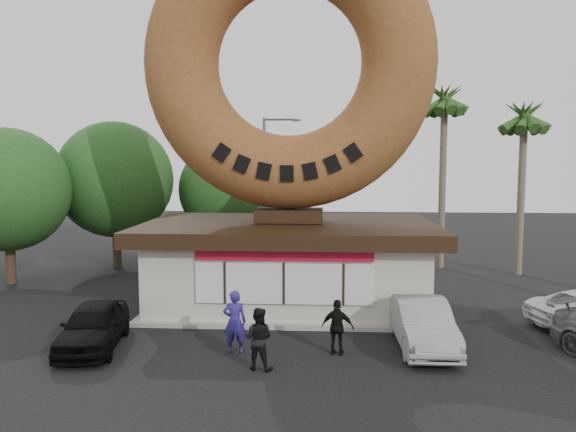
% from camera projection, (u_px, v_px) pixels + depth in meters
% --- Properties ---
extents(ground, '(90.00, 90.00, 0.00)m').
position_uv_depth(ground, '(277.00, 359.00, 16.12)').
color(ground, black).
rests_on(ground, ground).
extents(donut_shop, '(11.20, 7.20, 3.80)m').
position_uv_depth(donut_shop, '(289.00, 261.00, 21.88)').
color(donut_shop, beige).
rests_on(donut_shop, ground).
extents(giant_donut, '(11.03, 2.81, 11.03)m').
position_uv_depth(giant_donut, '(289.00, 63.00, 21.12)').
color(giant_donut, brown).
rests_on(giant_donut, donut_shop).
extents(tree_west, '(6.00, 6.00, 7.65)m').
position_uv_depth(tree_west, '(115.00, 180.00, 29.13)').
color(tree_west, '#473321').
rests_on(tree_west, ground).
extents(tree_mid, '(5.20, 5.20, 6.63)m').
position_uv_depth(tree_mid, '(226.00, 190.00, 30.84)').
color(tree_mid, '#473321').
rests_on(tree_mid, ground).
extents(tree_far, '(5.60, 5.60, 7.14)m').
position_uv_depth(tree_far, '(7.00, 190.00, 25.40)').
color(tree_far, '#473321').
rests_on(tree_far, ground).
extents(palm_near, '(2.60, 2.60, 9.75)m').
position_uv_depth(palm_near, '(445.00, 106.00, 28.69)').
color(palm_near, '#726651').
rests_on(palm_near, ground).
extents(palm_far, '(2.60, 2.60, 8.75)m').
position_uv_depth(palm_far, '(524.00, 122.00, 27.09)').
color(palm_far, '#726651').
rests_on(palm_far, ground).
extents(street_lamp, '(2.11, 0.20, 8.00)m').
position_uv_depth(street_lamp, '(267.00, 181.00, 31.65)').
color(street_lamp, '#59595E').
rests_on(street_lamp, ground).
extents(person_left, '(0.73, 0.52, 1.88)m').
position_uv_depth(person_left, '(235.00, 322.00, 16.58)').
color(person_left, navy).
rests_on(person_left, ground).
extents(person_center, '(0.95, 0.81, 1.72)m').
position_uv_depth(person_center, '(258.00, 339.00, 15.27)').
color(person_center, black).
rests_on(person_center, ground).
extents(person_right, '(1.02, 0.57, 1.64)m').
position_uv_depth(person_right, '(338.00, 327.00, 16.42)').
color(person_right, black).
rests_on(person_right, ground).
extents(car_black, '(2.22, 4.26, 1.38)m').
position_uv_depth(car_black, '(93.00, 326.00, 17.01)').
color(car_black, black).
rests_on(car_black, ground).
extents(car_silver, '(1.61, 4.41, 1.44)m').
position_uv_depth(car_silver, '(423.00, 324.00, 17.09)').
color(car_silver, '#95969A').
rests_on(car_silver, ground).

